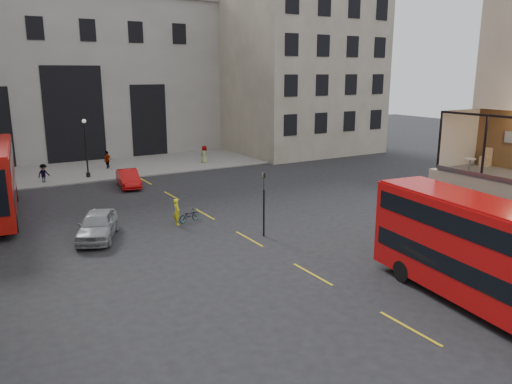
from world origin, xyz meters
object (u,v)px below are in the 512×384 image
car_b (128,178)px  cafe_chair_d (486,161)px  car_a (98,225)px  pedestrian_b (44,174)px  bicycle (189,215)px  pedestrian_d (204,155)px  pedestrian_c (107,160)px  bus_near (488,252)px  traffic_light_near (264,196)px  cafe_table_far (470,163)px  cyclist (177,212)px  street_lamp_b (86,152)px

car_b → cafe_chair_d: 27.44m
car_a → pedestrian_b: bearing=114.7°
bicycle → pedestrian_d: pedestrian_d is taller
car_b → pedestrian_c: (0.52, 8.53, 0.20)m
bus_near → pedestrian_d: bearing=82.9°
traffic_light_near → bicycle: size_ratio=2.46×
car_b → pedestrian_b: (-5.83, 4.96, 0.13)m
car_a → traffic_light_near: bearing=-5.0°
cafe_table_far → cafe_chair_d: (2.12, 0.60, -0.16)m
bicycle → cyclist: size_ratio=0.92×
street_lamp_b → bicycle: street_lamp_b is taller
bus_near → cafe_chair_d: bearing=37.5°
cyclist → car_a: bearing=101.8°
car_b → cafe_chair_d: cafe_chair_d is taller
traffic_light_near → street_lamp_b: street_lamp_b is taller
bus_near → bicycle: (-5.27, 17.37, -2.07)m
cafe_table_far → cyclist: bearing=127.3°
pedestrian_b → pedestrian_d: bearing=-20.7°
car_a → pedestrian_c: 21.49m
car_a → street_lamp_b: bearing=102.5°
traffic_light_near → pedestrian_c: traffic_light_near is taller
pedestrian_c → cafe_table_far: bearing=63.4°
pedestrian_c → cyclist: bearing=45.5°
bus_near → pedestrian_d: 36.01m
pedestrian_d → bus_near: bearing=141.1°
pedestrian_c → cafe_chair_d: (11.07, -33.05, 3.96)m
traffic_light_near → cafe_table_far: bearing=-52.2°
bicycle → pedestrian_b: 17.80m
street_lamp_b → pedestrian_b: 4.08m
cafe_chair_d → cafe_table_far: bearing=-164.1°
cafe_table_far → car_a: bearing=139.0°
car_b → pedestrian_d: pedestrian_d is taller
pedestrian_c → cafe_table_far: (8.96, -33.65, 4.12)m
street_lamp_b → bus_near: street_lamp_b is taller
bicycle → cafe_table_far: bearing=-160.6°
traffic_light_near → pedestrian_b: (-8.76, 21.64, -1.57)m
pedestrian_c → pedestrian_d: 9.76m
bus_near → pedestrian_d: bus_near is taller
bicycle → cyclist: 1.03m
street_lamp_b → bicycle: size_ratio=3.45×
bicycle → cafe_table_far: cafe_table_far is taller
pedestrian_b → car_a: bearing=-115.4°
street_lamp_b → pedestrian_b: size_ratio=3.11×
pedestrian_d → pedestrian_b: bearing=64.1°
bus_near → pedestrian_d: (4.46, 35.71, -1.53)m
bus_near → car_b: 29.68m
pedestrian_d → cyclist: bearing=118.4°
cafe_chair_d → pedestrian_b: bearing=120.6°
traffic_light_near → cyclist: (-3.48, 4.72, -1.59)m
car_a → pedestrian_b: 17.07m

